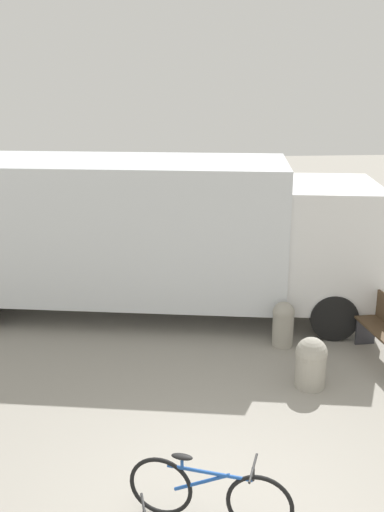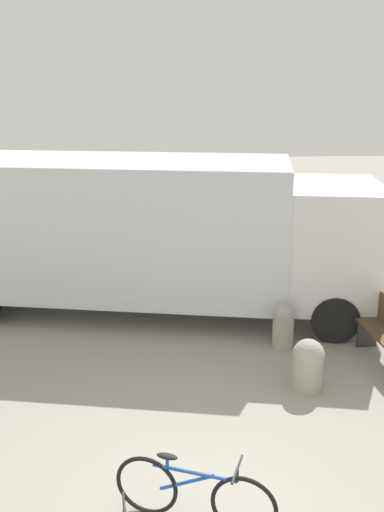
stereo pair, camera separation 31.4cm
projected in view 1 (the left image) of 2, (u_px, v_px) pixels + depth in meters
The scene contains 4 objects.
delivery_truck at pixel (130, 228), 10.82m from camera, with size 9.24×4.04×2.90m.
bicycle_middle at pixel (209, 493), 5.62m from camera, with size 1.58×0.68×0.75m.
bollard_near_bench at pixel (311, 362), 8.22m from camera, with size 0.46×0.46×0.76m.
bollard_far_bench at pixel (283, 322), 9.52m from camera, with size 0.37×0.37×0.78m.
Camera 1 is at (-0.70, -4.74, 4.23)m, focal length 40.00 mm.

